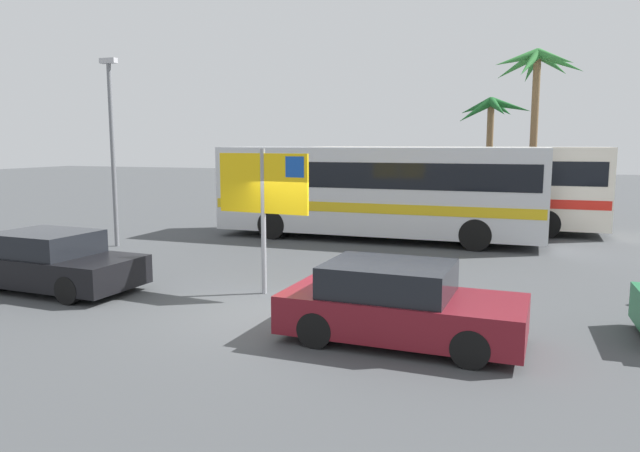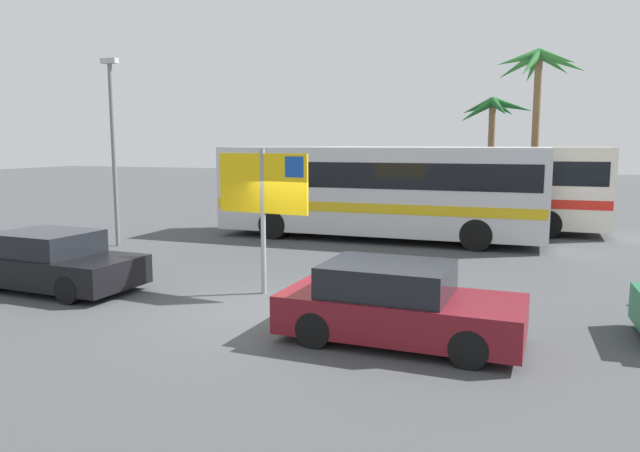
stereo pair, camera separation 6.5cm
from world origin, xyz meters
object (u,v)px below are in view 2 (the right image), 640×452
object	(u,v)px
ferry_sign	(265,189)
car_maroon	(397,304)
bus_front_coach	(378,188)
car_black	(53,262)
bus_rear_coach	(453,183)

from	to	relation	value
ferry_sign	car_maroon	size ratio (longest dim) A/B	0.79
ferry_sign	bus_front_coach	bearing A→B (deg)	93.19
ferry_sign	car_black	distance (m)	5.19
bus_rear_coach	car_maroon	size ratio (longest dim) A/B	2.74
bus_front_coach	car_black	xyz separation A→B (m)	(-5.15, -9.52, -1.15)
bus_rear_coach	car_black	bearing A→B (deg)	-119.18
bus_front_coach	car_maroon	size ratio (longest dim) A/B	2.74
ferry_sign	car_maroon	distance (m)	4.40
car_black	bus_rear_coach	bearing A→B (deg)	63.88
ferry_sign	car_maroon	world-z (taller)	ferry_sign
car_black	ferry_sign	bearing A→B (deg)	18.24
bus_rear_coach	car_black	distance (m)	14.91
ferry_sign	car_black	world-z (taller)	ferry_sign
bus_front_coach	bus_rear_coach	bearing A→B (deg)	58.77
bus_front_coach	ferry_sign	distance (m)	8.27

